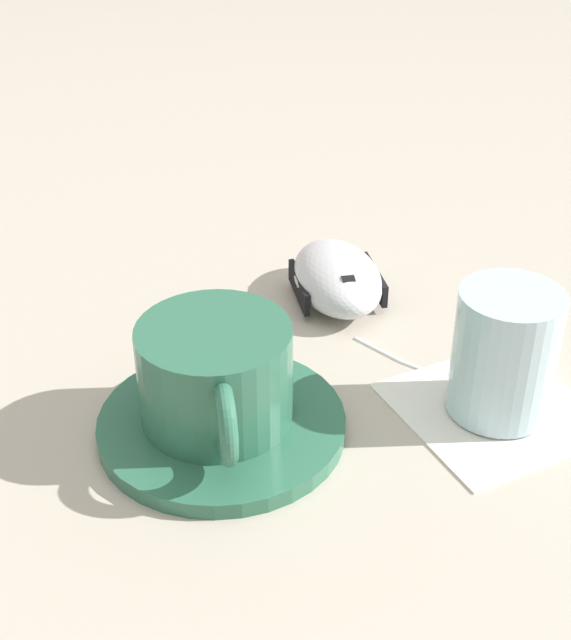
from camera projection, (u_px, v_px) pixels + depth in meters
The scene contains 7 objects.
ground_plane at pixel (299, 435), 0.52m from camera, with size 3.00×3.00×0.00m, color #B2A899.
saucer at pixel (222, 425), 0.52m from camera, with size 0.15×0.15×0.01m, color #2D664C.
coffee_cup at pixel (216, 376), 0.50m from camera, with size 0.11×0.09×0.06m.
computer_mouse at pixel (337, 278), 0.64m from camera, with size 0.12×0.10×0.04m.
mouse_cable at pixel (548, 383), 0.56m from camera, with size 0.17×0.17×0.00m.
napkin_under_glass at pixel (493, 409), 0.54m from camera, with size 0.11×0.11×0.00m, color silver.
drinking_glass at pixel (504, 353), 0.52m from camera, with size 0.06×0.06×0.08m, color silver.
Camera 1 is at (-0.33, 0.23, 0.34)m, focal length 50.00 mm.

